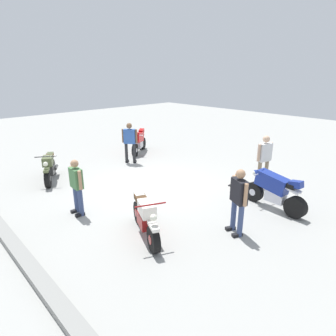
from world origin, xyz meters
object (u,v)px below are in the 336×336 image
at_px(motorcycle_cream_vintage, 145,218).
at_px(person_in_black_shirt, 239,198).
at_px(person_in_green_shirt, 77,184).
at_px(person_in_blue_shirt, 130,140).
at_px(person_in_white_shirt, 264,157).
at_px(motorcycle_blue_sportbike, 274,190).
at_px(motorcycle_red_sportbike, 139,141).
at_px(traffic_cone, 236,179).
at_px(motorcycle_olive_vintage, 50,168).

relative_size(motorcycle_cream_vintage, person_in_black_shirt, 1.11).
height_order(person_in_green_shirt, person_in_blue_shirt, person_in_blue_shirt).
height_order(person_in_black_shirt, person_in_white_shirt, person_in_white_shirt).
bearing_deg(motorcycle_blue_sportbike, person_in_green_shirt, 55.64).
distance_m(motorcycle_blue_sportbike, person_in_blue_shirt, 6.45).
height_order(motorcycle_red_sportbike, person_in_green_shirt, person_in_green_shirt).
relative_size(person_in_white_shirt, traffic_cone, 3.33).
bearing_deg(person_in_blue_shirt, motorcycle_blue_sportbike, -126.95).
relative_size(motorcycle_red_sportbike, person_in_white_shirt, 0.95).
xyz_separation_m(motorcycle_olive_vintage, person_in_blue_shirt, (-0.26, -3.41, 0.52)).
height_order(motorcycle_cream_vintage, person_in_white_shirt, person_in_white_shirt).
height_order(motorcycle_blue_sportbike, person_in_white_shirt, person_in_white_shirt).
height_order(person_in_green_shirt, person_in_white_shirt, person_in_white_shirt).
relative_size(motorcycle_cream_vintage, traffic_cone, 3.48).
xyz_separation_m(person_in_black_shirt, person_in_blue_shirt, (6.46, -1.54, 0.06)).
bearing_deg(person_in_green_shirt, traffic_cone, 162.99).
distance_m(person_in_blue_shirt, traffic_cone, 4.88).
bearing_deg(person_in_green_shirt, person_in_white_shirt, 160.72).
bearing_deg(motorcycle_red_sportbike, person_in_green_shirt, 0.14).
bearing_deg(person_in_blue_shirt, traffic_cone, -117.69).
bearing_deg(person_in_blue_shirt, person_in_black_shirt, -143.61).
distance_m(person_in_black_shirt, traffic_cone, 3.20).
bearing_deg(traffic_cone, motorcycle_cream_vintage, 94.29).
height_order(person_in_black_shirt, person_in_blue_shirt, person_in_blue_shirt).
relative_size(motorcycle_red_sportbike, person_in_black_shirt, 1.01).
distance_m(motorcycle_olive_vintage, person_in_green_shirt, 3.18).
bearing_deg(person_in_white_shirt, person_in_green_shirt, -100.35).
distance_m(person_in_white_shirt, person_in_blue_shirt, 5.57).
distance_m(motorcycle_red_sportbike, traffic_cone, 5.77).
xyz_separation_m(motorcycle_cream_vintage, motorcycle_red_sportbike, (6.08, -4.52, 0.11)).
xyz_separation_m(motorcycle_blue_sportbike, person_in_white_shirt, (1.17, -1.46, 0.43)).
xyz_separation_m(motorcycle_red_sportbike, person_in_white_shirt, (-6.31, -0.55, 0.43)).
height_order(motorcycle_blue_sportbike, motorcycle_cream_vintage, motorcycle_blue_sportbike).
distance_m(motorcycle_cream_vintage, traffic_cone, 4.31).
distance_m(person_in_green_shirt, traffic_cone, 5.30).
relative_size(motorcycle_red_sportbike, traffic_cone, 3.16).
bearing_deg(motorcycle_cream_vintage, motorcycle_red_sportbike, 167.46).
xyz_separation_m(motorcycle_cream_vintage, person_in_white_shirt, (-0.23, -5.07, 0.53)).
bearing_deg(motorcycle_blue_sportbike, person_in_blue_shirt, 8.99).
height_order(motorcycle_cream_vintage, person_in_green_shirt, person_in_green_shirt).
height_order(person_in_white_shirt, person_in_blue_shirt, person_in_white_shirt).
relative_size(motorcycle_olive_vintage, person_in_blue_shirt, 1.03).
distance_m(motorcycle_olive_vintage, motorcycle_red_sportbike, 4.75).
xyz_separation_m(motorcycle_olive_vintage, person_in_white_shirt, (-5.53, -5.24, 0.53)).
bearing_deg(motorcycle_blue_sportbike, person_in_white_shirt, -45.65).
height_order(motorcycle_olive_vintage, traffic_cone, motorcycle_olive_vintage).
distance_m(motorcycle_olive_vintage, person_in_white_shirt, 7.63).
xyz_separation_m(person_in_blue_shirt, traffic_cone, (-4.71, -1.04, -0.75)).
bearing_deg(traffic_cone, person_in_white_shirt, -125.37).
relative_size(person_in_green_shirt, person_in_blue_shirt, 0.91).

